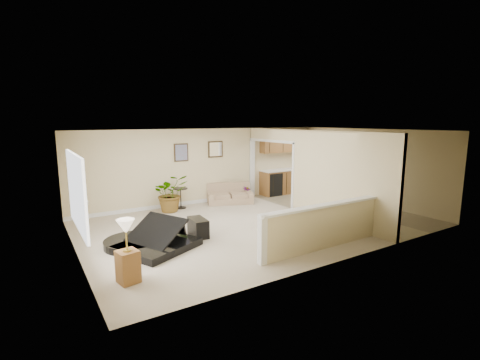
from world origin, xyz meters
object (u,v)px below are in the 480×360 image
piano (153,221)px  lamp_stand (127,256)px  piano_bench (198,227)px  palm_plant (171,193)px  accent_table (181,195)px  small_plant (247,195)px  loveseat (229,193)px

piano → lamp_stand: 1.69m
piano_bench → palm_plant: palm_plant is taller
piano_bench → accent_table: 2.87m
piano_bench → small_plant: (3.05, 2.55, -0.00)m
lamp_stand → accent_table: bearing=57.5°
piano → piano_bench: bearing=-17.5°
loveseat → accent_table: size_ratio=2.75×
piano_bench → palm_plant: (0.29, 2.57, 0.34)m
accent_table → palm_plant: (-0.41, -0.21, 0.15)m
piano → piano_bench: size_ratio=3.33×
piano → palm_plant: bearing=37.2°
accent_table → small_plant: accent_table is taller
piano → small_plant: bearing=7.8°
lamp_stand → loveseat: bearing=43.4°
piano → lamp_stand: size_ratio=1.95×
small_plant → lamp_stand: bearing=-141.2°
piano → lamp_stand: bearing=-147.6°
accent_table → lamp_stand: (-2.77, -4.34, 0.06)m
palm_plant → loveseat: bearing=2.3°
loveseat → small_plant: bearing=11.7°
palm_plant → lamp_stand: bearing=-119.6°
loveseat → accent_table: (-1.71, 0.12, 0.09)m
piano → accent_table: (1.86, 2.93, -0.19)m
accent_table → lamp_stand: lamp_stand is taller
piano_bench → accent_table: bearing=75.8°
piano_bench → palm_plant: size_ratio=0.57×
palm_plant → accent_table: bearing=26.5°
loveseat → small_plant: (0.65, -0.11, -0.11)m
palm_plant → small_plant: bearing=-0.5°
loveseat → lamp_stand: size_ratio=1.59×
piano_bench → loveseat: loveseat is taller
accent_table → small_plant: (2.35, -0.23, -0.20)m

